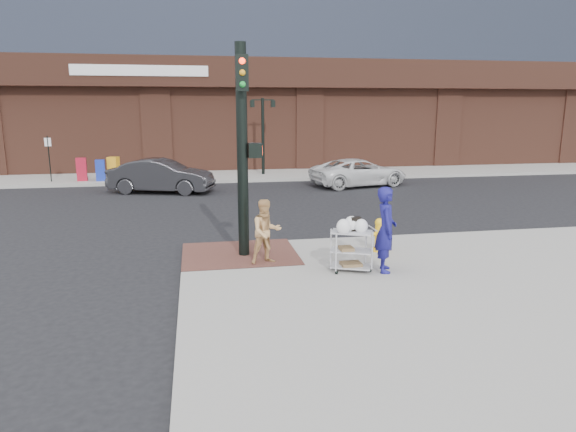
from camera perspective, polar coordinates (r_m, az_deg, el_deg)
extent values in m
plane|color=black|center=(12.03, -2.13, -5.94)|extent=(220.00, 220.00, 0.00)
cube|color=gray|center=(45.71, 7.79, 7.41)|extent=(65.00, 36.00, 0.15)
cube|color=#582D29|center=(12.77, -5.38, -4.17)|extent=(2.80, 2.40, 0.01)
cylinder|color=black|center=(27.60, -2.80, 8.82)|extent=(0.16, 0.16, 4.00)
cube|color=black|center=(27.56, -2.84, 12.76)|extent=(1.20, 0.06, 0.06)
cube|color=black|center=(27.49, -4.00, 12.33)|extent=(0.22, 0.22, 0.35)
cube|color=black|center=(27.64, -1.68, 12.35)|extent=(0.22, 0.22, 0.35)
cylinder|color=black|center=(27.32, -24.99, 5.78)|extent=(0.05, 0.05, 2.20)
cylinder|color=black|center=(12.22, -5.10, 7.02)|extent=(0.26, 0.26, 5.00)
cube|color=black|center=(12.25, -3.70, 7.28)|extent=(0.32, 0.28, 0.34)
cube|color=#FF260C|center=(12.26, -2.95, 7.30)|extent=(0.02, 0.18, 0.22)
cube|color=black|center=(11.92, -5.14, 15.55)|extent=(0.28, 0.18, 0.80)
imported|color=navy|center=(11.37, 10.83, -1.49)|extent=(0.61, 0.78, 1.88)
imported|color=tan|center=(11.80, -2.45, -1.75)|extent=(0.83, 0.71, 1.50)
imported|color=black|center=(23.16, -13.90, 4.34)|extent=(4.75, 2.80, 1.48)
imported|color=silver|center=(24.69, 7.89, 4.82)|extent=(5.02, 3.17, 1.29)
cube|color=#AAABB0|center=(11.29, 7.10, -1.78)|extent=(0.99, 0.78, 0.03)
cube|color=#AAABB0|center=(11.40, 7.04, -3.82)|extent=(0.99, 0.78, 0.03)
cube|color=#AAABB0|center=(11.50, 6.99, -5.53)|extent=(0.99, 0.78, 0.03)
cube|color=black|center=(11.33, 7.51, -0.94)|extent=(0.21, 0.14, 0.31)
cube|color=brown|center=(11.35, 6.49, -3.61)|extent=(0.29, 0.33, 0.08)
cube|color=brown|center=(11.49, 7.00, -5.30)|extent=(0.45, 0.35, 0.07)
cylinder|color=yellow|center=(13.13, 10.01, -3.70)|extent=(0.28, 0.28, 0.08)
cylinder|color=yellow|center=(13.04, 10.06, -2.18)|extent=(0.20, 0.20, 0.62)
sphere|color=yellow|center=(12.96, 10.12, -0.73)|extent=(0.22, 0.22, 0.22)
cylinder|color=yellow|center=(13.03, 10.07, -1.97)|extent=(0.40, 0.09, 0.09)
cube|color=#A81328|center=(27.09, -21.95, 4.83)|extent=(0.52, 0.48, 1.12)
cube|color=orange|center=(26.80, -18.80, 5.02)|extent=(0.58, 0.55, 1.14)
cube|color=#192EA6|center=(26.75, -20.11, 4.80)|extent=(0.46, 0.43, 1.03)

